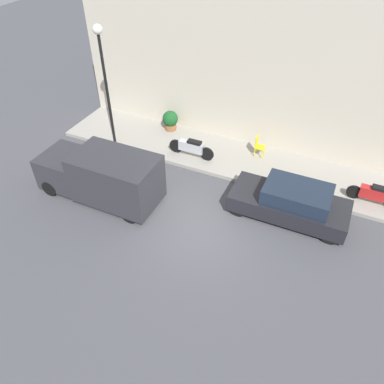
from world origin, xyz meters
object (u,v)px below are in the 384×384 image
parked_car (291,202)px  scooter_silver (191,147)px  delivery_van (101,175)px  motorcycle_red (374,194)px  potted_plant (170,120)px  cafe_chair (259,145)px  streetlamp (103,64)px

parked_car → scooter_silver: bearing=69.2°
delivery_van → scooter_silver: delivery_van is taller
delivery_van → motorcycle_red: size_ratio=2.54×
delivery_van → motorcycle_red: delivery_van is taller
potted_plant → cafe_chair: 4.56m
parked_car → streetlamp: bearing=80.9°
streetlamp → potted_plant: bearing=-41.5°
scooter_silver → potted_plant: bearing=49.0°
scooter_silver → motorcycle_red: bearing=-89.8°
cafe_chair → scooter_silver: bearing=115.9°
parked_car → motorcycle_red: size_ratio=2.23×
scooter_silver → streetlamp: size_ratio=0.40×
motorcycle_red → streetlamp: 11.78m
motorcycle_red → potted_plant: 9.58m
streetlamp → delivery_van: bearing=-153.1°
scooter_silver → delivery_van: bearing=151.0°
streetlamp → cafe_chair: streetlamp is taller
motorcycle_red → streetlamp: bearing=92.5°
streetlamp → cafe_chair: size_ratio=5.52×
streetlamp → potted_plant: size_ratio=5.41×
potted_plant → parked_car: bearing=-117.4°
motorcycle_red → scooter_silver: bearing=90.2°
parked_car → potted_plant: parked_car is taller
delivery_van → cafe_chair: size_ratio=5.05×
potted_plant → motorcycle_red: bearing=-99.7°
parked_car → cafe_chair: parked_car is taller
parked_car → scooter_silver: 5.16m
potted_plant → scooter_silver: bearing=-131.0°
motorcycle_red → streetlamp: size_ratio=0.36×
scooter_silver → potted_plant: (1.65, 1.89, 0.07)m
parked_car → motorcycle_red: parked_car is taller
streetlamp → motorcycle_red: bearing=-87.5°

